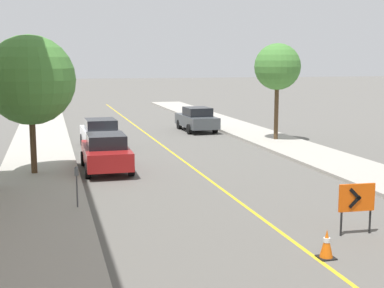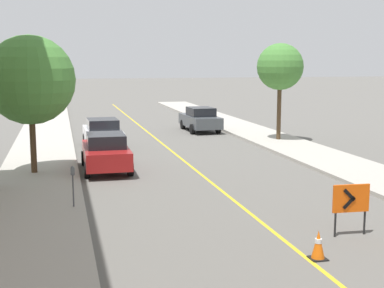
% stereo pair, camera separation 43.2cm
% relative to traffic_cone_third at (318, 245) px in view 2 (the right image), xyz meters
% --- Properties ---
extents(lane_stripe, '(0.12, 63.24, 0.01)m').
position_rel_traffic_cone_third_xyz_m(lane_stripe, '(-0.23, 15.10, -0.34)').
color(lane_stripe, gold).
rests_on(lane_stripe, ground_plane).
extents(sidewalk_left, '(3.18, 63.24, 0.15)m').
position_rel_traffic_cone_third_xyz_m(sidewalk_left, '(-6.67, 15.10, -0.27)').
color(sidewalk_left, '#ADA89E').
rests_on(sidewalk_left, ground_plane).
extents(sidewalk_right, '(3.18, 63.24, 0.15)m').
position_rel_traffic_cone_third_xyz_m(sidewalk_right, '(6.20, 15.10, -0.27)').
color(sidewalk_right, '#ADA89E').
rests_on(sidewalk_right, ground_plane).
extents(traffic_cone_third, '(0.39, 0.39, 0.70)m').
position_rel_traffic_cone_third_xyz_m(traffic_cone_third, '(0.00, 0.00, 0.00)').
color(traffic_cone_third, black).
rests_on(traffic_cone_third, ground_plane).
extents(arrow_barricade_primary, '(1.02, 0.12, 1.39)m').
position_rel_traffic_cone_third_xyz_m(arrow_barricade_primary, '(1.61, 1.36, 0.62)').
color(arrow_barricade_primary, '#EF560C').
rests_on(arrow_barricade_primary, ground_plane).
extents(parked_car_curb_near, '(1.94, 4.32, 1.59)m').
position_rel_traffic_cone_third_xyz_m(parked_car_curb_near, '(-3.92, 11.50, 0.46)').
color(parked_car_curb_near, maroon).
rests_on(parked_car_curb_near, ground_plane).
extents(parked_car_curb_mid, '(1.94, 4.34, 1.59)m').
position_rel_traffic_cone_third_xyz_m(parked_car_curb_mid, '(-3.60, 17.39, 0.46)').
color(parked_car_curb_mid, silver).
rests_on(parked_car_curb_mid, ground_plane).
extents(parked_car_curb_far, '(1.96, 4.36, 1.59)m').
position_rel_traffic_cone_third_xyz_m(parked_car_curb_far, '(3.21, 22.95, 0.46)').
color(parked_car_curb_far, '#474C51').
rests_on(parked_car_curb_far, ground_plane).
extents(parking_meter_near_curb, '(0.12, 0.11, 1.27)m').
position_rel_traffic_cone_third_xyz_m(parking_meter_near_curb, '(-5.43, 5.50, 0.71)').
color(parking_meter_near_curb, '#4C4C51').
rests_on(parking_meter_near_curb, sidewalk_left).
extents(street_tree_left_near, '(3.52, 3.52, 5.46)m').
position_rel_traffic_cone_third_xyz_m(street_tree_left_near, '(-6.83, 11.13, 3.50)').
color(street_tree_left_near, '#4C3823').
rests_on(street_tree_left_near, sidewalk_left).
extents(street_tree_right_near, '(2.62, 2.62, 5.43)m').
position_rel_traffic_cone_third_xyz_m(street_tree_right_near, '(6.36, 17.34, 3.90)').
color(street_tree_right_near, '#4C3823').
rests_on(street_tree_right_near, sidewalk_right).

